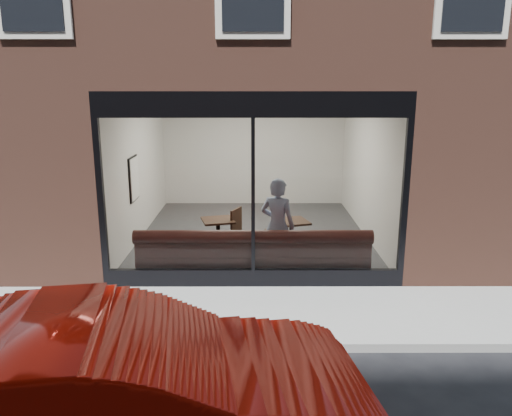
{
  "coord_description": "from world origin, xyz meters",
  "views": [
    {
      "loc": [
        0.03,
        -5.78,
        3.31
      ],
      "look_at": [
        0.05,
        2.4,
        1.27
      ],
      "focal_mm": 35.0,
      "sensor_mm": 36.0,
      "label": 1
    }
  ],
  "objects_px": {
    "banquette": "(253,265)",
    "cafe_table_left": "(218,220)",
    "cafe_chair_left": "(228,242)",
    "parked_car": "(113,401)",
    "person": "(278,226)",
    "cafe_table_right": "(292,221)",
    "cafe_chair_right": "(275,233)"
  },
  "relations": [
    {
      "from": "banquette",
      "to": "cafe_table_left",
      "type": "height_order",
      "value": "cafe_table_left"
    },
    {
      "from": "cafe_table_right",
      "to": "cafe_chair_left",
      "type": "height_order",
      "value": "cafe_table_right"
    },
    {
      "from": "banquette",
      "to": "person",
      "type": "distance_m",
      "value": 0.82
    },
    {
      "from": "cafe_table_left",
      "to": "banquette",
      "type": "bearing_deg",
      "value": -57.7
    },
    {
      "from": "person",
      "to": "parked_car",
      "type": "relative_size",
      "value": 0.38
    },
    {
      "from": "cafe_chair_left",
      "to": "person",
      "type": "bearing_deg",
      "value": 158.96
    },
    {
      "from": "banquette",
      "to": "cafe_table_left",
      "type": "xyz_separation_m",
      "value": [
        -0.69,
        1.09,
        0.52
      ]
    },
    {
      "from": "parked_car",
      "to": "cafe_table_right",
      "type": "bearing_deg",
      "value": -27.98
    },
    {
      "from": "person",
      "to": "cafe_table_left",
      "type": "xyz_separation_m",
      "value": [
        -1.12,
        0.79,
        -0.12
      ]
    },
    {
      "from": "cafe_table_right",
      "to": "cafe_chair_right",
      "type": "distance_m",
      "value": 1.06
    },
    {
      "from": "person",
      "to": "parked_car",
      "type": "xyz_separation_m",
      "value": [
        -1.59,
        -4.89,
        -0.11
      ]
    },
    {
      "from": "cafe_table_left",
      "to": "cafe_table_right",
      "type": "relative_size",
      "value": 0.99
    },
    {
      "from": "cafe_table_left",
      "to": "parked_car",
      "type": "height_order",
      "value": "parked_car"
    },
    {
      "from": "person",
      "to": "cafe_table_left",
      "type": "bearing_deg",
      "value": -12.2
    },
    {
      "from": "banquette",
      "to": "cafe_chair_right",
      "type": "height_order",
      "value": "banquette"
    },
    {
      "from": "person",
      "to": "banquette",
      "type": "bearing_deg",
      "value": 57.78
    },
    {
      "from": "cafe_table_left",
      "to": "cafe_chair_left",
      "type": "height_order",
      "value": "cafe_table_left"
    },
    {
      "from": "cafe_table_left",
      "to": "cafe_chair_right",
      "type": "distance_m",
      "value": 1.48
    },
    {
      "from": "cafe_chair_left",
      "to": "parked_car",
      "type": "xyz_separation_m",
      "value": [
        -0.65,
        -5.85,
        0.5
      ]
    },
    {
      "from": "banquette",
      "to": "cafe_table_left",
      "type": "distance_m",
      "value": 1.39
    },
    {
      "from": "person",
      "to": "cafe_table_right",
      "type": "relative_size",
      "value": 2.88
    },
    {
      "from": "banquette",
      "to": "parked_car",
      "type": "bearing_deg",
      "value": -104.13
    },
    {
      "from": "person",
      "to": "cafe_table_left",
      "type": "distance_m",
      "value": 1.38
    },
    {
      "from": "cafe_table_right",
      "to": "parked_car",
      "type": "bearing_deg",
      "value": -108.68
    },
    {
      "from": "cafe_chair_right",
      "to": "parked_car",
      "type": "height_order",
      "value": "parked_car"
    },
    {
      "from": "banquette",
      "to": "cafe_table_right",
      "type": "relative_size",
      "value": 6.7
    },
    {
      "from": "cafe_table_left",
      "to": "cafe_chair_left",
      "type": "xyz_separation_m",
      "value": [
        0.18,
        0.17,
        -0.5
      ]
    },
    {
      "from": "person",
      "to": "parked_car",
      "type": "distance_m",
      "value": 5.14
    },
    {
      "from": "cafe_table_left",
      "to": "parked_car",
      "type": "relative_size",
      "value": 0.13
    },
    {
      "from": "banquette",
      "to": "cafe_table_right",
      "type": "distance_m",
      "value": 1.35
    },
    {
      "from": "cafe_chair_left",
      "to": "cafe_chair_right",
      "type": "xyz_separation_m",
      "value": [
        0.96,
        0.63,
        0.0
      ]
    },
    {
      "from": "cafe_chair_left",
      "to": "parked_car",
      "type": "distance_m",
      "value": 5.91
    }
  ]
}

